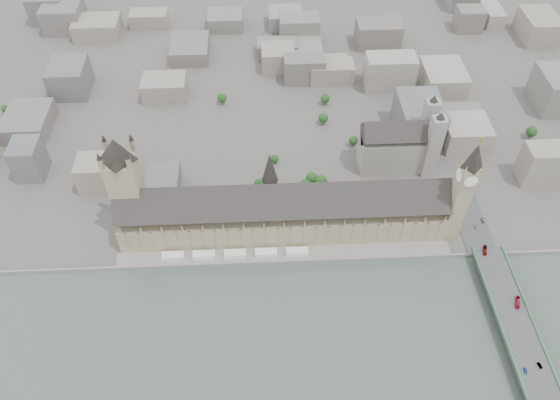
{
  "coord_description": "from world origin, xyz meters",
  "views": [
    {
      "loc": [
        -16.35,
        -276.86,
        354.39
      ],
      "look_at": [
        -2.43,
        20.0,
        36.77
      ],
      "focal_mm": 35.0,
      "sensor_mm": 36.0,
      "label": 1
    }
  ],
  "objects_px": {
    "elizabeth_tower": "(464,186)",
    "victoria_tower": "(125,183)",
    "car_silver": "(540,365)",
    "red_bus_north": "(485,250)",
    "car_approach": "(483,221)",
    "palace_of_westminster": "(283,212)",
    "car_blue": "(526,371)",
    "westminster_abbey": "(400,145)",
    "red_bus_south": "(518,302)",
    "westminster_bridge": "(516,332)"
  },
  "relations": [
    {
      "from": "victoria_tower",
      "to": "car_blue",
      "type": "relative_size",
      "value": 21.93
    },
    {
      "from": "elizabeth_tower",
      "to": "victoria_tower",
      "type": "height_order",
      "value": "elizabeth_tower"
    },
    {
      "from": "car_silver",
      "to": "westminster_bridge",
      "type": "bearing_deg",
      "value": 81.99
    },
    {
      "from": "victoria_tower",
      "to": "westminster_abbey",
      "type": "height_order",
      "value": "victoria_tower"
    },
    {
      "from": "westminster_bridge",
      "to": "car_approach",
      "type": "xyz_separation_m",
      "value": [
        4.25,
        99.32,
        5.93
      ]
    },
    {
      "from": "red_bus_south",
      "to": "red_bus_north",
      "type": "bearing_deg",
      "value": 121.88
    },
    {
      "from": "elizabeth_tower",
      "to": "car_silver",
      "type": "xyz_separation_m",
      "value": [
        28.03,
        -124.26,
        -47.08
      ]
    },
    {
      "from": "victoria_tower",
      "to": "westminster_abbey",
      "type": "distance_m",
      "value": 244.79
    },
    {
      "from": "elizabeth_tower",
      "to": "westminster_bridge",
      "type": "relative_size",
      "value": 0.33
    },
    {
      "from": "victoria_tower",
      "to": "car_silver",
      "type": "height_order",
      "value": "victoria_tower"
    },
    {
      "from": "victoria_tower",
      "to": "palace_of_westminster",
      "type": "bearing_deg",
      "value": -2.96
    },
    {
      "from": "palace_of_westminster",
      "to": "car_approach",
      "type": "bearing_deg",
      "value": -2.71
    },
    {
      "from": "victoria_tower",
      "to": "westminster_bridge",
      "type": "distance_m",
      "value": 309.91
    },
    {
      "from": "westminster_bridge",
      "to": "westminster_abbey",
      "type": "xyz_separation_m",
      "value": [
        -51.08,
        182.5,
        19.96
      ]
    },
    {
      "from": "elizabeth_tower",
      "to": "red_bus_south",
      "type": "height_order",
      "value": "elizabeth_tower"
    },
    {
      "from": "westminster_abbey",
      "to": "car_silver",
      "type": "relative_size",
      "value": 14.87
    },
    {
      "from": "car_approach",
      "to": "car_blue",
      "type": "bearing_deg",
      "value": -97.94
    },
    {
      "from": "victoria_tower",
      "to": "car_blue",
      "type": "bearing_deg",
      "value": -27.72
    },
    {
      "from": "red_bus_south",
      "to": "car_silver",
      "type": "height_order",
      "value": "red_bus_south"
    },
    {
      "from": "red_bus_north",
      "to": "car_approach",
      "type": "height_order",
      "value": "red_bus_north"
    },
    {
      "from": "elizabeth_tower",
      "to": "victoria_tower",
      "type": "relative_size",
      "value": 1.07
    },
    {
      "from": "red_bus_north",
      "to": "car_approach",
      "type": "distance_m",
      "value": 31.31
    },
    {
      "from": "elizabeth_tower",
      "to": "car_approach",
      "type": "xyz_separation_m",
      "value": [
        28.25,
        3.82,
        -47.03
      ]
    },
    {
      "from": "red_bus_south",
      "to": "car_blue",
      "type": "xyz_separation_m",
      "value": [
        -12.82,
        -52.23,
        -0.7
      ]
    },
    {
      "from": "palace_of_westminster",
      "to": "red_bus_north",
      "type": "xyz_separation_m",
      "value": [
        158.67,
        -38.25,
        -11.12
      ]
    },
    {
      "from": "victoria_tower",
      "to": "red_bus_south",
      "type": "height_order",
      "value": "victoria_tower"
    },
    {
      "from": "westminster_bridge",
      "to": "car_silver",
      "type": "relative_size",
      "value": 71.05
    },
    {
      "from": "westminster_bridge",
      "to": "westminster_abbey",
      "type": "relative_size",
      "value": 4.78
    },
    {
      "from": "westminster_abbey",
      "to": "car_blue",
      "type": "distance_m",
      "value": 219.55
    },
    {
      "from": "car_silver",
      "to": "car_approach",
      "type": "distance_m",
      "value": 128.08
    },
    {
      "from": "car_silver",
      "to": "red_bus_north",
      "type": "bearing_deg",
      "value": 78.33
    },
    {
      "from": "palace_of_westminster",
      "to": "westminster_bridge",
      "type": "xyz_separation_m",
      "value": [
        162.0,
        -107.2,
        -17.58
      ]
    },
    {
      "from": "car_approach",
      "to": "red_bus_south",
      "type": "bearing_deg",
      "value": -91.88
    },
    {
      "from": "palace_of_westminster",
      "to": "westminster_abbey",
      "type": "bearing_deg",
      "value": 34.17
    },
    {
      "from": "westminster_bridge",
      "to": "car_silver",
      "type": "xyz_separation_m",
      "value": [
        4.03,
        -28.76,
        5.88
      ]
    },
    {
      "from": "victoria_tower",
      "to": "red_bus_north",
      "type": "xyz_separation_m",
      "value": [
        280.67,
        -44.55,
        -43.62
      ]
    },
    {
      "from": "red_bus_south",
      "to": "victoria_tower",
      "type": "bearing_deg",
      "value": -176.73
    },
    {
      "from": "westminster_abbey",
      "to": "car_approach",
      "type": "height_order",
      "value": "westminster_abbey"
    },
    {
      "from": "palace_of_westminster",
      "to": "car_blue",
      "type": "height_order",
      "value": "palace_of_westminster"
    },
    {
      "from": "elizabeth_tower",
      "to": "victoria_tower",
      "type": "distance_m",
      "value": 260.64
    },
    {
      "from": "palace_of_westminster",
      "to": "red_bus_north",
      "type": "distance_m",
      "value": 163.59
    },
    {
      "from": "palace_of_westminster",
      "to": "westminster_bridge",
      "type": "height_order",
      "value": "palace_of_westminster"
    },
    {
      "from": "car_blue",
      "to": "car_approach",
      "type": "xyz_separation_m",
      "value": [
        11.12,
        131.42,
        0.03
      ]
    },
    {
      "from": "westminster_abbey",
      "to": "elizabeth_tower",
      "type": "bearing_deg",
      "value": -72.71
    },
    {
      "from": "car_blue",
      "to": "red_bus_south",
      "type": "bearing_deg",
      "value": 83.45
    },
    {
      "from": "westminster_bridge",
      "to": "red_bus_north",
      "type": "bearing_deg",
      "value": 92.77
    },
    {
      "from": "victoria_tower",
      "to": "car_silver",
      "type": "relative_size",
      "value": 21.86
    },
    {
      "from": "red_bus_south",
      "to": "palace_of_westminster",
      "type": "bearing_deg",
      "value": 173.71
    },
    {
      "from": "car_blue",
      "to": "car_approach",
      "type": "distance_m",
      "value": 131.89
    },
    {
      "from": "westminster_abbey",
      "to": "palace_of_westminster",
      "type": "bearing_deg",
      "value": -145.83
    }
  ]
}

